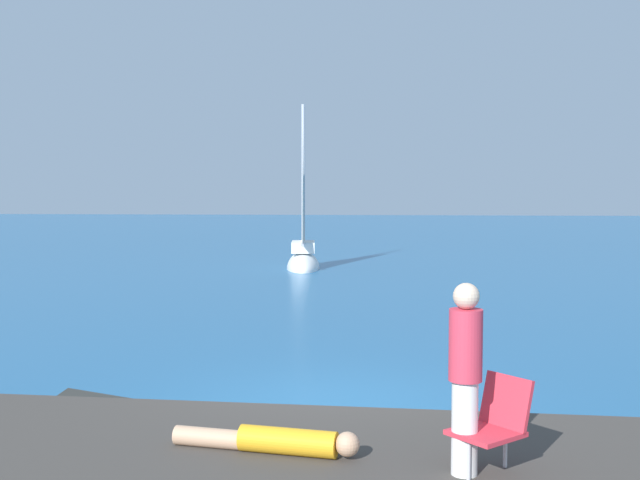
{
  "coord_description": "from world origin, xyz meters",
  "views": [
    {
      "loc": [
        0.76,
        -10.3,
        2.99
      ],
      "look_at": [
        -1.41,
        14.32,
        1.36
      ],
      "focal_mm": 42.65,
      "sensor_mm": 36.0,
      "label": 1
    }
  ],
  "objects": [
    {
      "name": "person_standing",
      "position": [
        1.42,
        -3.97,
        1.47
      ],
      "size": [
        0.28,
        0.28,
        1.62
      ],
      "rotation": [
        0.0,
        0.0,
        5.54
      ],
      "color": "white",
      "rests_on": "shore_ledge"
    },
    {
      "name": "boulder_inland",
      "position": [
        -2.72,
        -1.6,
        0.0
      ],
      "size": [
        1.53,
        1.72,
        1.14
      ],
      "primitive_type": "cube",
      "rotation": [
        0.19,
        0.1,
        1.76
      ],
      "color": "#3A3933",
      "rests_on": "ground"
    },
    {
      "name": "ground_plane",
      "position": [
        0.0,
        0.0,
        0.0
      ],
      "size": [
        160.0,
        160.0,
        0.0
      ],
      "primitive_type": "plane",
      "color": "#236093"
    },
    {
      "name": "person_sunbather",
      "position": [
        -0.25,
        -3.6,
        0.72
      ],
      "size": [
        1.75,
        0.47,
        0.25
      ],
      "rotation": [
        0.0,
        0.0,
        2.97
      ],
      "color": "gold",
      "rests_on": "shore_ledge"
    },
    {
      "name": "boulder_seaward",
      "position": [
        -1.4,
        -2.25,
        0.0
      ],
      "size": [
        1.1,
        1.22,
        0.68
      ],
      "primitive_type": "cube",
      "rotation": [
        -0.04,
        -0.13,
        1.2
      ],
      "color": "#463731",
      "rests_on": "ground"
    },
    {
      "name": "sailboat_near",
      "position": [
        -2.41,
        18.39,
        0.37
      ],
      "size": [
        1.58,
        3.76,
        6.86
      ],
      "rotation": [
        0.0,
        0.0,
        1.67
      ],
      "color": "white",
      "rests_on": "ground"
    },
    {
      "name": "beach_chair",
      "position": [
        1.68,
        -3.87,
        1.04
      ],
      "size": [
        0.76,
        0.76,
        0.8
      ],
      "rotation": [
        0.0,
        0.0,
        3.88
      ],
      "color": "#E03342",
      "rests_on": "shore_ledge"
    }
  ]
}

